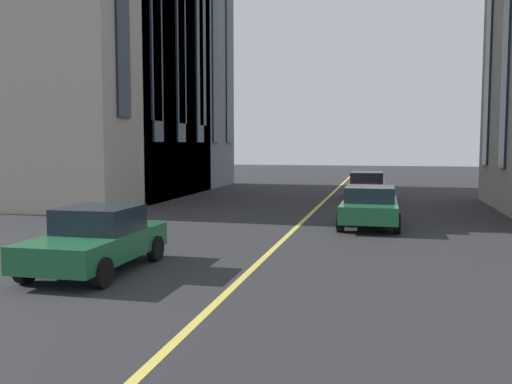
% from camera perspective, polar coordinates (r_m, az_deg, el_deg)
% --- Properties ---
extents(lane_centre_line, '(80.00, 0.16, 0.01)m').
position_cam_1_polar(lane_centre_line, '(13.38, 0.48, -7.04)').
color(lane_centre_line, '#D8C64C').
rests_on(lane_centre_line, ground_plane).
extents(car_green_parked_a, '(4.40, 1.95, 1.37)m').
position_cam_1_polar(car_green_parked_a, '(19.18, 11.53, -1.39)').
color(car_green_parked_a, '#1E6038').
rests_on(car_green_parked_a, ground_plane).
extents(car_red_trailing, '(4.40, 1.95, 1.37)m').
position_cam_1_polar(car_red_trailing, '(28.84, 11.26, 0.71)').
color(car_red_trailing, '#B21E1E').
rests_on(car_red_trailing, ground_plane).
extents(car_green_parked_b, '(3.90, 1.89, 1.40)m').
position_cam_1_polar(car_green_parked_b, '(12.75, -15.95, -4.65)').
color(car_green_parked_b, '#1E6038').
rests_on(car_green_parked_b, ground_plane).
extents(building_left_near, '(15.11, 8.86, 20.57)m').
position_cam_1_polar(building_left_near, '(34.62, -13.11, 17.32)').
color(building_left_near, slate).
rests_on(building_left_near, ground_plane).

